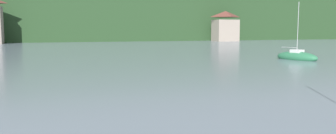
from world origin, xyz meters
TOP-DOWN VIEW (x-y plane):
  - wooded_hillside at (11.02, 152.07)m, footprint 352.00×67.29m
  - shore_building_westcentral at (41.11, 108.08)m, footprint 6.91×5.25m
  - sailboat_far_3 at (19.86, 50.66)m, footprint 3.00×5.44m

SIDE VIEW (x-z plane):
  - sailboat_far_3 at x=19.86m, z-range -3.10..3.76m
  - shore_building_westcentral at x=41.11m, z-range -0.13..8.52m
  - wooded_hillside at x=11.02m, z-range -10.72..24.22m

